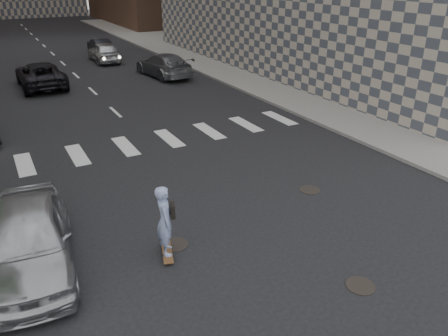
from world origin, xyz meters
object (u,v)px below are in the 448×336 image
object	(u,v)px
silver_sedan	(29,239)
traffic_car_e	(100,46)
traffic_car_b	(163,65)
traffic_car_c	(40,75)
traffic_car_d	(104,52)
skateboarder	(165,220)

from	to	relation	value
silver_sedan	traffic_car_e	bearing A→B (deg)	79.70
traffic_car_b	traffic_car_c	size ratio (longest dim) A/B	0.97
traffic_car_b	traffic_car_d	distance (m)	7.59
traffic_car_b	traffic_car_e	xyz separation A→B (m)	(-1.59, 11.25, -0.13)
skateboarder	traffic_car_b	size ratio (longest dim) A/B	0.37
silver_sedan	skateboarder	bearing A→B (deg)	-12.93
traffic_car_c	traffic_car_e	size ratio (longest dim) A/B	1.39
skateboarder	traffic_car_e	bearing A→B (deg)	95.96
traffic_car_d	traffic_car_c	bearing A→B (deg)	49.10
silver_sedan	traffic_car_b	world-z (taller)	silver_sedan
traffic_car_b	traffic_car_e	world-z (taller)	traffic_car_b
skateboarder	traffic_car_d	distance (m)	27.69
traffic_car_c	traffic_car_d	bearing A→B (deg)	-132.12
traffic_car_d	traffic_car_b	bearing A→B (deg)	108.04
traffic_car_e	skateboarder	bearing A→B (deg)	77.71
traffic_car_c	traffic_car_b	bearing A→B (deg)	173.77
skateboarder	traffic_car_c	distance (m)	20.70
traffic_car_b	traffic_car_d	world-z (taller)	traffic_car_d
traffic_car_c	traffic_car_d	world-z (taller)	traffic_car_d
skateboarder	traffic_car_b	world-z (taller)	skateboarder
silver_sedan	traffic_car_b	distance (m)	21.69
silver_sedan	traffic_car_e	size ratio (longest dim) A/B	1.23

